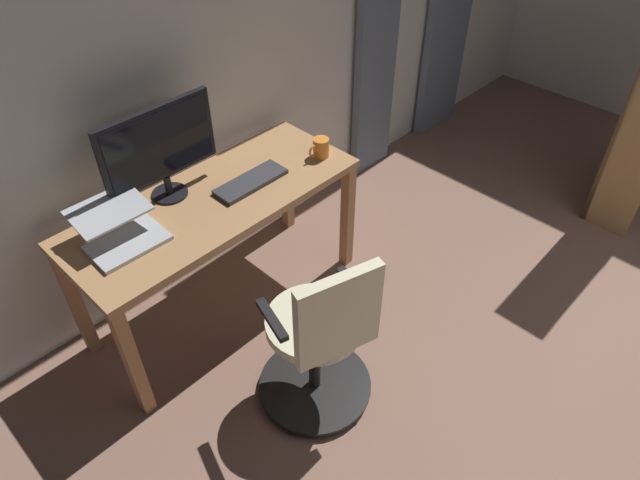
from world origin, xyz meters
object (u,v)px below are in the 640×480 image
object	(u,v)px
office_chair	(321,341)
computer_keyboard	(251,182)
computer_monitor	(159,147)
laptop	(121,231)
mug_coffee	(321,148)
desk	(216,214)

from	to	relation	value
office_chair	computer_keyboard	world-z (taller)	office_chair
computer_monitor	computer_keyboard	xyz separation A→B (m)	(-0.34, 0.22, -0.26)
computer_monitor	laptop	xyz separation A→B (m)	(0.35, 0.14, -0.22)
computer_monitor	mug_coffee	bearing A→B (deg)	158.61
office_chair	computer_keyboard	xyz separation A→B (m)	(-0.31, -0.79, 0.31)
laptop	mug_coffee	world-z (taller)	laptop
laptop	mug_coffee	distance (m)	1.13
desk	mug_coffee	xyz separation A→B (m)	(-0.64, 0.12, 0.16)
desk	computer_keyboard	xyz separation A→B (m)	(-0.21, 0.04, 0.11)
office_chair	desk	bearing A→B (deg)	100.17
office_chair	mug_coffee	bearing A→B (deg)	60.95
desk	laptop	bearing A→B (deg)	-5.26
laptop	desk	bearing A→B (deg)	176.25
desk	office_chair	xyz separation A→B (m)	(0.10, 0.83, -0.20)
desk	mug_coffee	world-z (taller)	mug_coffee
computer_keyboard	mug_coffee	xyz separation A→B (m)	(-0.43, 0.08, 0.04)
office_chair	computer_monitor	size ratio (longest dim) A/B	1.63
desk	computer_monitor	bearing A→B (deg)	-54.07
computer_keyboard	desk	bearing A→B (deg)	-11.29
desk	office_chair	size ratio (longest dim) A/B	1.56
laptop	mug_coffee	bearing A→B (deg)	173.17
computer_keyboard	computer_monitor	bearing A→B (deg)	-33.34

